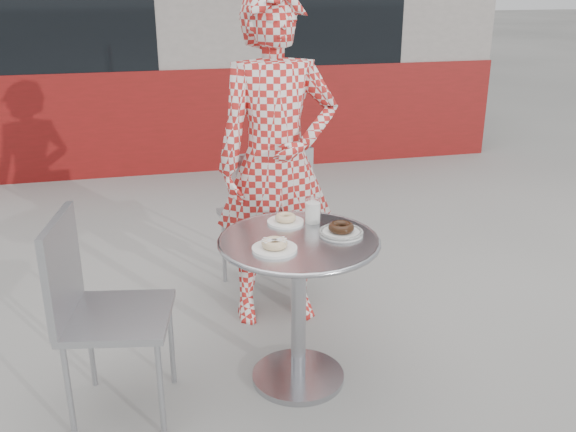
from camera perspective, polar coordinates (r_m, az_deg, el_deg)
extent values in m
plane|color=gray|center=(3.22, 0.25, -14.15)|extent=(60.00, 60.00, 0.00)
cube|color=gray|center=(8.20, -9.38, 18.09)|extent=(6.00, 4.00, 3.00)
cube|color=maroon|center=(6.42, -7.51, 8.49)|extent=(6.02, 0.20, 1.00)
cylinder|color=#BBBBC0|center=(3.21, 0.90, -14.04)|extent=(0.44, 0.44, 0.03)
cylinder|color=#BBBBC0|center=(3.02, 0.94, -8.52)|extent=(0.07, 0.07, 0.71)
cylinder|color=#BBBBC0|center=(2.86, 0.98, -2.24)|extent=(0.71, 0.71, 0.02)
torus|color=#BBBBC0|center=(2.86, 0.98, -2.24)|extent=(0.73, 0.73, 0.02)
cube|color=#A0A3A8|center=(3.84, -2.27, -0.13)|extent=(0.51, 0.51, 0.03)
cube|color=#A0A3A8|center=(3.57, -1.12, 2.33)|extent=(0.44, 0.10, 0.45)
cube|color=#A0A3A8|center=(2.87, -14.85, -8.67)|extent=(0.51, 0.51, 0.03)
cube|color=#A0A3A8|center=(2.81, -19.45, -4.41)|extent=(0.11, 0.44, 0.44)
imported|color=red|center=(3.42, -1.00, 4.72)|extent=(0.66, 0.43, 1.80)
cylinder|color=white|center=(3.03, -0.22, -0.52)|extent=(0.17, 0.17, 0.01)
torus|color=tan|center=(3.03, -0.23, -0.14)|extent=(0.10, 0.10, 0.03)
cylinder|color=white|center=(2.74, -1.20, -2.93)|extent=(0.19, 0.19, 0.01)
torus|color=tan|center=(2.73, -1.20, -2.45)|extent=(0.11, 0.11, 0.04)
cylinder|color=white|center=(2.92, 4.73, -1.49)|extent=(0.20, 0.20, 0.01)
torus|color=black|center=(2.91, 4.75, -1.01)|extent=(0.12, 0.12, 0.04)
torus|color=black|center=(2.91, 4.74, -1.41)|extent=(0.20, 0.20, 0.02)
cylinder|color=white|center=(3.03, 2.21, 0.30)|extent=(0.07, 0.07, 0.10)
cylinder|color=white|center=(3.02, 2.21, 0.48)|extent=(0.08, 0.08, 0.12)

